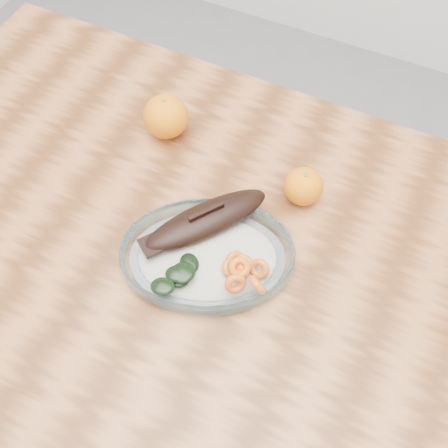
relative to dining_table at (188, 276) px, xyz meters
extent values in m
plane|color=slate|center=(0.00, 0.00, -0.65)|extent=(3.00, 3.00, 0.00)
cube|color=#5D3216|center=(0.00, 0.00, 0.08)|extent=(1.20, 0.80, 0.04)
cylinder|color=brown|center=(-0.54, 0.34, -0.30)|extent=(0.06, 0.06, 0.71)
ellipsoid|color=white|center=(0.04, -0.01, 0.10)|extent=(0.59, 0.52, 0.01)
torus|color=#92CFE1|center=(0.04, -0.01, 0.11)|extent=(0.64, 0.64, 0.03)
ellipsoid|color=silver|center=(0.04, -0.01, 0.12)|extent=(0.52, 0.45, 0.02)
ellipsoid|color=black|center=(0.02, 0.04, 0.15)|extent=(0.17, 0.21, 0.04)
ellipsoid|color=black|center=(0.02, 0.04, 0.14)|extent=(0.15, 0.18, 0.02)
cube|color=black|center=(-0.04, -0.03, 0.15)|extent=(0.05, 0.05, 0.01)
cube|color=black|center=(0.02, 0.04, 0.16)|extent=(0.04, 0.05, 0.02)
torus|color=#C64C0E|center=(0.13, 0.00, 0.14)|extent=(0.04, 0.03, 0.04)
torus|color=#C64C0E|center=(0.09, 0.00, 0.14)|extent=(0.04, 0.04, 0.04)
torus|color=#C64C0E|center=(0.09, -0.01, 0.14)|extent=(0.04, 0.04, 0.03)
torus|color=#C64C0E|center=(0.10, -0.01, 0.14)|extent=(0.03, 0.04, 0.04)
torus|color=#C64C0E|center=(0.10, -0.01, 0.14)|extent=(0.04, 0.04, 0.04)
torus|color=#C64C0E|center=(0.10, 0.00, 0.14)|extent=(0.04, 0.04, 0.03)
torus|color=#C64C0E|center=(0.10, -0.02, 0.15)|extent=(0.05, 0.05, 0.03)
torus|color=#C64C0E|center=(0.14, -0.03, 0.15)|extent=(0.04, 0.04, 0.04)
torus|color=#C64C0E|center=(0.11, -0.04, 0.15)|extent=(0.03, 0.04, 0.04)
ellipsoid|color=black|center=(0.03, -0.03, 0.14)|extent=(0.05, 0.05, 0.01)
ellipsoid|color=black|center=(0.02, -0.06, 0.14)|extent=(0.04, 0.04, 0.01)
ellipsoid|color=black|center=(0.01, -0.09, 0.15)|extent=(0.04, 0.04, 0.01)
ellipsoid|color=black|center=(0.03, -0.06, 0.15)|extent=(0.05, 0.05, 0.01)
ellipsoid|color=black|center=(0.02, -0.06, 0.15)|extent=(0.04, 0.04, 0.01)
sphere|color=orange|center=(-0.14, 0.20, 0.14)|extent=(0.08, 0.08, 0.08)
sphere|color=orange|center=(0.13, 0.17, 0.13)|extent=(0.06, 0.06, 0.06)
camera|label=1|loc=(0.25, -0.38, 0.87)|focal=45.00mm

